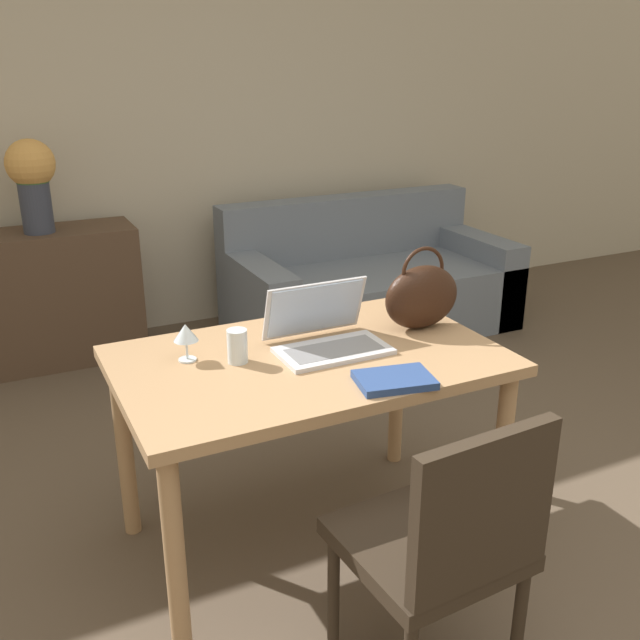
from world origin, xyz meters
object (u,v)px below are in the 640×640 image
Objects in this scene: handbag at (422,296)px; chair at (445,542)px; laptop at (325,330)px; drinking_glass at (237,346)px; wine_glass at (186,334)px; flower_vase at (32,176)px; couch at (368,286)px.

chair is at bearing -118.81° from handbag.
laptop reaches higher than chair.
drinking_glass is 0.88× the size of wine_glass.
drinking_glass is 2.14m from flower_vase.
chair is at bearing -93.62° from laptop.
drinking_glass is at bearing -179.80° from handbag.
chair is 0.87m from laptop.
chair is 2.35× the size of laptop.
chair is 0.49× the size of couch.
flower_vase is (-0.67, 2.90, 0.58)m from chair.
drinking_glass is 0.22× the size of flower_vase.
couch is 15.83× the size of drinking_glass.
flower_vase is (-0.40, 2.08, 0.28)m from drinking_glass.
flower_vase is at bearing 171.66° from couch.
drinking_glass is (-0.32, 0.00, -0.00)m from laptop.
couch is 2.42m from drinking_glass.
laptop is 0.32m from drinking_glass.
flower_vase reaches higher than handbag.
flower_vase reaches higher than couch.
laptop is (0.05, 0.81, 0.30)m from chair.
laptop is at bearing -123.88° from couch.
wine_glass is at bearing 169.12° from laptop.
drinking_glass is 0.72m from handbag.
wine_glass is at bearing 111.12° from chair.
couch is 2.06m from handbag.
chair is 2.86× the size of handbag.
handbag reaches higher than chair.
flower_vase is at bearing 99.48° from chair.
laptop is 0.40m from handbag.
handbag reaches higher than laptop.
handbag reaches higher than wine_glass.
wine_glass is at bearing 149.53° from drinking_glass.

